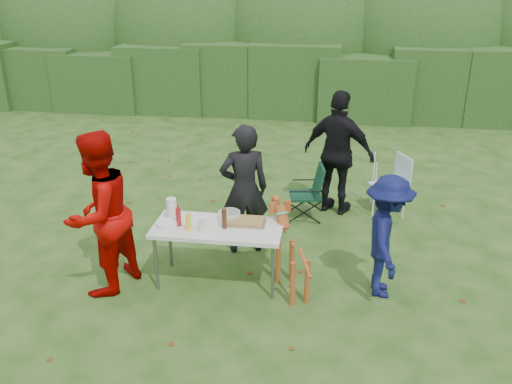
# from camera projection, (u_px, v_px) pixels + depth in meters

# --- Properties ---
(ground) EXTENTS (80.00, 80.00, 0.00)m
(ground) POSITION_uv_depth(u_px,v_px,m) (241.00, 280.00, 6.57)
(ground) COLOR #1E4211
(hedge_row) EXTENTS (22.00, 1.40, 1.70)m
(hedge_row) POSITION_uv_depth(u_px,v_px,m) (296.00, 82.00, 13.55)
(hedge_row) COLOR #23471C
(hedge_row) RESTS_ON ground
(shrub_backdrop) EXTENTS (20.00, 2.60, 3.20)m
(shrub_backdrop) POSITION_uv_depth(u_px,v_px,m) (301.00, 43.00, 14.72)
(shrub_backdrop) COLOR #3D6628
(shrub_backdrop) RESTS_ON ground
(folding_table) EXTENTS (1.50, 0.70, 0.74)m
(folding_table) POSITION_uv_depth(u_px,v_px,m) (218.00, 230.00, 6.29)
(folding_table) COLOR silver
(folding_table) RESTS_ON ground
(person_cook) EXTENTS (0.74, 0.60, 1.74)m
(person_cook) POSITION_uv_depth(u_px,v_px,m) (244.00, 190.00, 6.96)
(person_cook) COLOR black
(person_cook) RESTS_ON ground
(person_red_jacket) EXTENTS (0.98, 1.11, 1.91)m
(person_red_jacket) POSITION_uv_depth(u_px,v_px,m) (99.00, 214.00, 6.06)
(person_red_jacket) COLOR #AB0401
(person_red_jacket) RESTS_ON ground
(person_black_puffy) EXTENTS (1.20, 0.86, 1.89)m
(person_black_puffy) POSITION_uv_depth(u_px,v_px,m) (338.00, 153.00, 8.07)
(person_black_puffy) COLOR black
(person_black_puffy) RESTS_ON ground
(child) EXTENTS (0.55, 0.94, 1.45)m
(child) POSITION_uv_depth(u_px,v_px,m) (387.00, 237.00, 6.06)
(child) COLOR #0D1143
(child) RESTS_ON ground
(dog) EXTENTS (0.78, 1.06, 0.94)m
(dog) POSITION_uv_depth(u_px,v_px,m) (293.00, 257.00, 6.16)
(dog) COLOR #9F4B1F
(dog) RESTS_ON ground
(camping_chair) EXTENTS (0.60, 0.60, 0.84)m
(camping_chair) POSITION_uv_depth(u_px,v_px,m) (305.00, 192.00, 8.05)
(camping_chair) COLOR #0E3622
(camping_chair) RESTS_ON ground
(lawn_chair) EXTENTS (0.70, 0.70, 0.89)m
(lawn_chair) POSITION_uv_depth(u_px,v_px,m) (389.00, 184.00, 8.26)
(lawn_chair) COLOR #63A1E0
(lawn_chair) RESTS_ON ground
(food_tray) EXTENTS (0.45, 0.30, 0.02)m
(food_tray) POSITION_uv_depth(u_px,v_px,m) (247.00, 223.00, 6.32)
(food_tray) COLOR #B7B7BA
(food_tray) RESTS_ON folding_table
(focaccia_bread) EXTENTS (0.40, 0.26, 0.04)m
(focaccia_bread) POSITION_uv_depth(u_px,v_px,m) (247.00, 221.00, 6.31)
(focaccia_bread) COLOR #A07C40
(focaccia_bread) RESTS_ON food_tray
(mustard_bottle) EXTENTS (0.06, 0.06, 0.20)m
(mustard_bottle) POSITION_uv_depth(u_px,v_px,m) (189.00, 223.00, 6.13)
(mustard_bottle) COLOR yellow
(mustard_bottle) RESTS_ON folding_table
(ketchup_bottle) EXTENTS (0.06, 0.06, 0.22)m
(ketchup_bottle) POSITION_uv_depth(u_px,v_px,m) (178.00, 217.00, 6.24)
(ketchup_bottle) COLOR maroon
(ketchup_bottle) RESTS_ON folding_table
(beer_bottle) EXTENTS (0.06, 0.06, 0.24)m
(beer_bottle) POSITION_uv_depth(u_px,v_px,m) (224.00, 219.00, 6.18)
(beer_bottle) COLOR #47230F
(beer_bottle) RESTS_ON folding_table
(paper_towel_roll) EXTENTS (0.12, 0.12, 0.26)m
(paper_towel_roll) POSITION_uv_depth(u_px,v_px,m) (172.00, 209.00, 6.40)
(paper_towel_roll) COLOR white
(paper_towel_roll) RESTS_ON folding_table
(cup_stack) EXTENTS (0.08, 0.08, 0.18)m
(cup_stack) POSITION_uv_depth(u_px,v_px,m) (203.00, 225.00, 6.09)
(cup_stack) COLOR white
(cup_stack) RESTS_ON folding_table
(pasta_bowl) EXTENTS (0.26, 0.26, 0.10)m
(pasta_bowl) POSITION_uv_depth(u_px,v_px,m) (229.00, 216.00, 6.42)
(pasta_bowl) COLOR silver
(pasta_bowl) RESTS_ON folding_table
(plate_stack) EXTENTS (0.24, 0.24, 0.05)m
(plate_stack) POSITION_uv_depth(u_px,v_px,m) (167.00, 224.00, 6.26)
(plate_stack) COLOR white
(plate_stack) RESTS_ON folding_table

